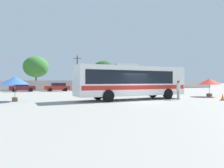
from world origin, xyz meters
name	(u,v)px	position (x,y,z in m)	size (l,w,h in m)	color
ground_plane	(99,95)	(0.00, 10.00, 0.00)	(300.00, 300.00, 0.00)	gray
perimeter_wall	(71,85)	(0.00, 25.46, 0.97)	(80.00, 0.30, 1.94)	beige
coach_bus_white_red	(131,81)	(0.17, 1.82, 1.85)	(11.14, 2.78, 3.45)	white
attendant_by_bus_door	(178,89)	(4.41, -0.12, 1.04)	(0.40, 0.40, 1.82)	#B7B2A8
vendor_umbrella_near_gate_red	(209,82)	(10.40, 1.29, 1.73)	(2.57, 2.57, 2.11)	gray
vendor_umbrella_secondary_blue	(15,81)	(-10.01, 4.49, 1.81)	(2.48, 2.48, 2.18)	gray
parked_car_leftmost_maroon	(22,87)	(-9.16, 22.63, 0.80)	(4.19, 2.16, 1.53)	maroon
parked_car_second_red	(57,87)	(-3.31, 21.98, 0.79)	(4.33, 2.04, 1.49)	red
parked_car_third_red	(85,86)	(2.16, 22.83, 0.80)	(4.52, 2.02, 1.52)	red
utility_pole_near	(77,72)	(1.98, 28.03, 3.87)	(1.79, 0.46, 7.39)	#4C3823
roadside_tree_midleft	(36,67)	(-6.20, 31.62, 4.92)	(5.34, 5.34, 7.20)	brown
roadside_tree_midright	(104,71)	(8.23, 28.04, 4.16)	(5.51, 5.51, 6.51)	brown
roadside_tree_right	(117,73)	(13.68, 32.25, 4.01)	(4.42, 4.42, 5.89)	brown
traffic_cone_on_apron	(223,97)	(7.54, -2.52, 0.31)	(0.36, 0.36, 0.64)	black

